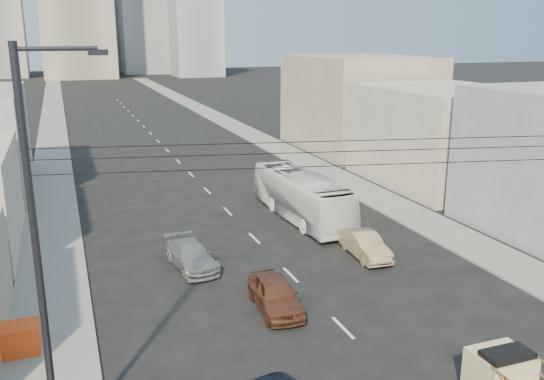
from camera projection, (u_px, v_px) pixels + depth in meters
sidewalk_left at (53, 129)px, 76.92m from camera, size 3.50×180.00×0.12m
sidewalk_right at (223, 120)px, 84.75m from camera, size 3.50×180.00×0.12m
lane_dashes at (163, 145)px, 65.44m from camera, size 0.15×104.00×0.01m
city_bus at (301, 196)px, 39.01m from camera, size 3.02×11.46×3.17m
sedan_brown at (275, 294)px, 26.12m from camera, size 2.03×4.51×1.50m
sedan_tan at (365, 245)px, 32.38m from camera, size 1.71×4.33×1.40m
sedan_grey at (191, 256)px, 30.89m from camera, size 2.45×4.86×1.35m
streetlamp_left at (41, 253)px, 15.56m from camera, size 2.36×0.25×12.00m
overhead_wires at (457, 150)px, 16.43m from camera, size 23.01×5.02×0.72m
crate_stack at (15, 339)px, 22.38m from camera, size 1.80×1.20×1.14m
bldg_right_mid at (444, 136)px, 48.23m from camera, size 11.00×14.00×8.00m
bldg_right_far at (358, 103)px, 62.64m from camera, size 12.00×16.00×10.00m
midrise_ne at (145, 10)px, 185.87m from camera, size 16.00×16.00×40.00m
midrise_back at (103, 5)px, 194.96m from camera, size 18.00×18.00×44.00m
midrise_east at (196, 29)px, 173.30m from camera, size 14.00×14.00×28.00m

